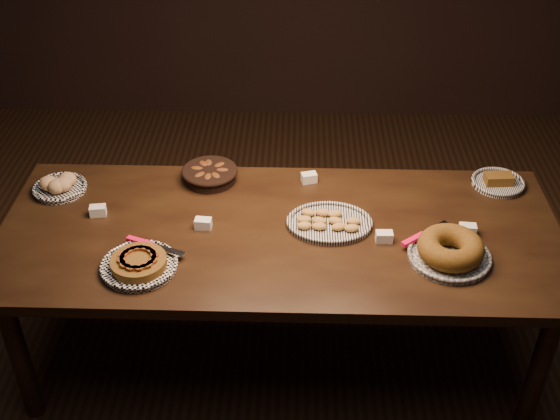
{
  "coord_description": "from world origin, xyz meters",
  "views": [
    {
      "loc": [
        0.07,
        -2.37,
        2.56
      ],
      "look_at": [
        -0.0,
        0.05,
        0.82
      ],
      "focal_mm": 45.0,
      "sensor_mm": 36.0,
      "label": 1
    }
  ],
  "objects_px": {
    "buffet_table": "(280,244)",
    "apple_tart_plate": "(139,264)",
    "madeleine_platter": "(329,222)",
    "bundt_cake_plate": "(450,250)"
  },
  "relations": [
    {
      "from": "apple_tart_plate",
      "to": "madeleine_platter",
      "type": "relative_size",
      "value": 0.92
    },
    {
      "from": "buffet_table",
      "to": "bundt_cake_plate",
      "type": "bearing_deg",
      "value": -13.93
    },
    {
      "from": "buffet_table",
      "to": "madeleine_platter",
      "type": "distance_m",
      "value": 0.23
    },
    {
      "from": "buffet_table",
      "to": "apple_tart_plate",
      "type": "relative_size",
      "value": 7.25
    },
    {
      "from": "madeleine_platter",
      "to": "bundt_cake_plate",
      "type": "distance_m",
      "value": 0.52
    },
    {
      "from": "apple_tart_plate",
      "to": "bundt_cake_plate",
      "type": "distance_m",
      "value": 1.24
    },
    {
      "from": "buffet_table",
      "to": "apple_tart_plate",
      "type": "bearing_deg",
      "value": -154.35
    },
    {
      "from": "apple_tart_plate",
      "to": "madeleine_platter",
      "type": "distance_m",
      "value": 0.82
    },
    {
      "from": "buffet_table",
      "to": "madeleine_platter",
      "type": "relative_size",
      "value": 6.64
    },
    {
      "from": "madeleine_platter",
      "to": "apple_tart_plate",
      "type": "bearing_deg",
      "value": -163.87
    }
  ]
}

